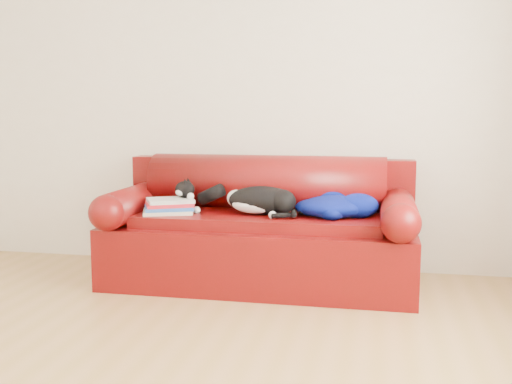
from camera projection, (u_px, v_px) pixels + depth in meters
ground at (107, 365)px, 2.83m from camera, size 4.50×4.50×0.00m
room_shell at (123, 2)px, 2.60m from camera, size 4.52×4.02×2.61m
sofa_base at (260, 250)px, 4.16m from camera, size 2.10×0.90×0.50m
sofa_back at (267, 202)px, 4.36m from camera, size 2.10×1.01×0.88m
book_stack at (169, 206)px, 4.11m from camera, size 0.40×0.35×0.10m
cat at (260, 201)px, 4.04m from camera, size 0.64×0.37×0.24m
blanket at (335, 205)px, 3.98m from camera, size 0.63×0.52×0.17m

